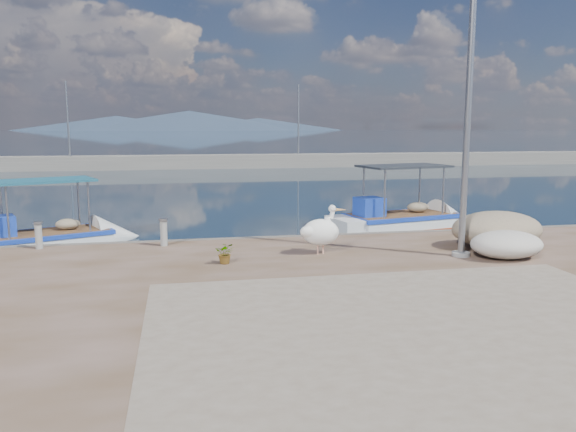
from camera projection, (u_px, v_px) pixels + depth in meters
The scene contains 13 objects.
ground at pixel (323, 306), 11.64m from camera, with size 1400.00×1400.00×0.00m, color #162635.
quay_patch at pixel (432, 330), 8.84m from camera, with size 9.00×7.00×0.01m, color gray.
breakwater at pixel (211, 162), 50.32m from camera, with size 120.00×2.20×7.50m.
mountains at pixel (184, 122), 641.11m from camera, with size 370.00×280.00×22.00m.
boat_left at pixel (46, 242), 17.17m from camera, with size 5.37×3.53×2.46m.
boat_right at pixel (401, 223), 20.47m from camera, with size 5.88×2.99×2.70m.
pelican at pixel (321, 231), 14.11m from camera, with size 1.30×0.81×1.23m.
lamp_post at pixel (467, 122), 13.45m from camera, with size 0.44×0.96×7.00m.
bollard_near at pixel (164, 231), 15.09m from camera, with size 0.25×0.25×0.75m.
bollard_far at pixel (38, 234), 14.73m from camera, with size 0.24×0.24×0.73m.
potted_plant at pixel (225, 253), 13.14m from camera, with size 0.45×0.39×0.50m, color #33722D.
net_pile_d at pixel (507, 244), 13.69m from camera, with size 1.80×1.35×0.68m, color silver.
net_pile_c at pixel (497, 229), 14.90m from camera, with size 2.46×1.76×0.97m, color tan.
Camera 1 is at (-2.85, -10.85, 3.67)m, focal length 35.00 mm.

